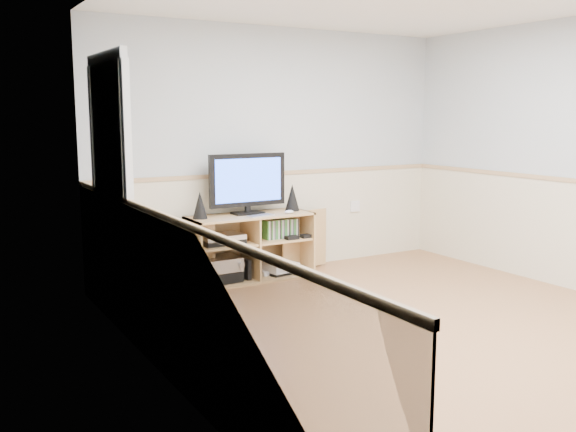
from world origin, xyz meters
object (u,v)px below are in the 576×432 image
Objects in this scene: keyboard at (260,216)px; game_consoles at (279,269)px; media_cabinet at (248,245)px; monitor at (248,182)px.

game_consoles is at bearing 11.07° from keyboard.
media_cabinet is 4.21× the size of game_consoles.
monitor is at bearing -90.00° from media_cabinet.
game_consoles is at bearing -10.79° from monitor.
keyboard is at bearing -78.46° from media_cabinet.
media_cabinet is 7.08× the size of keyboard.
keyboard reaches higher than game_consoles.
keyboard is at bearing -78.04° from monitor.
keyboard is at bearing -155.44° from game_consoles.
media_cabinet reaches higher than game_consoles.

